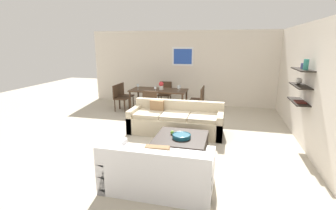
% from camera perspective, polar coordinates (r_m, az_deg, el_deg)
% --- Properties ---
extents(ground_plane, '(18.00, 18.00, 0.00)m').
position_cam_1_polar(ground_plane, '(6.18, 0.33, -7.25)').
color(ground_plane, '#BCB29E').
extents(back_wall_unit, '(8.40, 0.09, 2.70)m').
position_cam_1_polar(back_wall_unit, '(9.23, 7.37, 8.38)').
color(back_wall_unit, silver).
rests_on(back_wall_unit, ground).
extents(right_wall_shelf_unit, '(0.34, 8.20, 2.70)m').
position_cam_1_polar(right_wall_shelf_unit, '(6.47, 28.87, 4.37)').
color(right_wall_shelf_unit, silver).
rests_on(right_wall_shelf_unit, ground).
extents(sofa_beige, '(2.36, 0.90, 0.78)m').
position_cam_1_polar(sofa_beige, '(6.37, 1.82, -3.81)').
color(sofa_beige, beige).
rests_on(sofa_beige, ground).
extents(loveseat_white, '(1.70, 0.90, 0.78)m').
position_cam_1_polar(loveseat_white, '(4.01, -2.31, -15.02)').
color(loveseat_white, white).
rests_on(loveseat_white, ground).
extents(coffee_table, '(1.04, 1.05, 0.38)m').
position_cam_1_polar(coffee_table, '(5.19, 2.96, -9.27)').
color(coffee_table, black).
rests_on(coffee_table, ground).
extents(decorative_bowl, '(0.37, 0.37, 0.08)m').
position_cam_1_polar(decorative_bowl, '(5.04, 3.14, -7.13)').
color(decorative_bowl, navy).
rests_on(decorative_bowl, coffee_table).
extents(apple_on_coffee_table, '(0.08, 0.08, 0.08)m').
position_cam_1_polar(apple_on_coffee_table, '(5.23, 1.00, -6.36)').
color(apple_on_coffee_table, '#669E2D').
rests_on(apple_on_coffee_table, coffee_table).
extents(dining_table, '(1.87, 0.88, 0.75)m').
position_cam_1_polar(dining_table, '(8.25, -2.16, 3.09)').
color(dining_table, '#422D1E').
rests_on(dining_table, ground).
extents(dining_chair_right_far, '(0.44, 0.44, 0.88)m').
position_cam_1_polar(dining_chair_right_far, '(8.22, 7.26, 1.69)').
color(dining_chair_right_far, '#422D1E').
rests_on(dining_chair_right_far, ground).
extents(dining_chair_right_near, '(0.44, 0.44, 0.88)m').
position_cam_1_polar(dining_chair_right_near, '(7.83, 6.92, 1.10)').
color(dining_chair_right_near, '#422D1E').
rests_on(dining_chair_right_near, ground).
extents(dining_chair_left_far, '(0.44, 0.44, 0.88)m').
position_cam_1_polar(dining_chair_left_far, '(8.92, -10.10, 2.56)').
color(dining_chair_left_far, '#422D1E').
rests_on(dining_chair_left_far, ground).
extents(dining_chair_left_near, '(0.44, 0.44, 0.88)m').
position_cam_1_polar(dining_chair_left_near, '(8.57, -11.16, 2.05)').
color(dining_chair_left_near, '#422D1E').
rests_on(dining_chair_left_near, ground).
extents(dining_chair_foot, '(0.44, 0.44, 0.88)m').
position_cam_1_polar(dining_chair_foot, '(7.49, -3.93, 0.58)').
color(dining_chair_foot, '#422D1E').
rests_on(dining_chair_foot, ground).
extents(dining_chair_head, '(0.44, 0.44, 0.88)m').
position_cam_1_polar(dining_chair_head, '(9.08, -0.67, 2.99)').
color(dining_chair_head, '#422D1E').
rests_on(dining_chair_head, ground).
extents(wine_glass_foot, '(0.07, 0.07, 0.17)m').
position_cam_1_polar(wine_glass_foot, '(7.86, -2.94, 3.96)').
color(wine_glass_foot, silver).
rests_on(wine_glass_foot, dining_table).
extents(wine_glass_right_near, '(0.07, 0.07, 0.18)m').
position_cam_1_polar(wine_glass_right_near, '(7.95, 2.41, 4.11)').
color(wine_glass_right_near, silver).
rests_on(wine_glass_right_near, dining_table).
extents(wine_glass_left_near, '(0.08, 0.08, 0.18)m').
position_cam_1_polar(wine_glass_left_near, '(8.33, -6.95, 4.48)').
color(wine_glass_left_near, silver).
rests_on(wine_glass_left_near, dining_table).
extents(wine_glass_right_far, '(0.07, 0.07, 0.15)m').
position_cam_1_polar(wine_glass_right_far, '(8.16, 2.71, 4.20)').
color(wine_glass_right_far, silver).
rests_on(wine_glass_right_far, dining_table).
extents(wine_glass_head, '(0.07, 0.07, 0.16)m').
position_cam_1_polar(wine_glass_head, '(8.58, -1.46, 4.73)').
color(wine_glass_head, silver).
rests_on(wine_glass_head, dining_table).
extents(centerpiece_vase, '(0.16, 0.16, 0.27)m').
position_cam_1_polar(centerpiece_vase, '(8.19, -1.58, 4.54)').
color(centerpiece_vase, silver).
rests_on(centerpiece_vase, dining_table).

